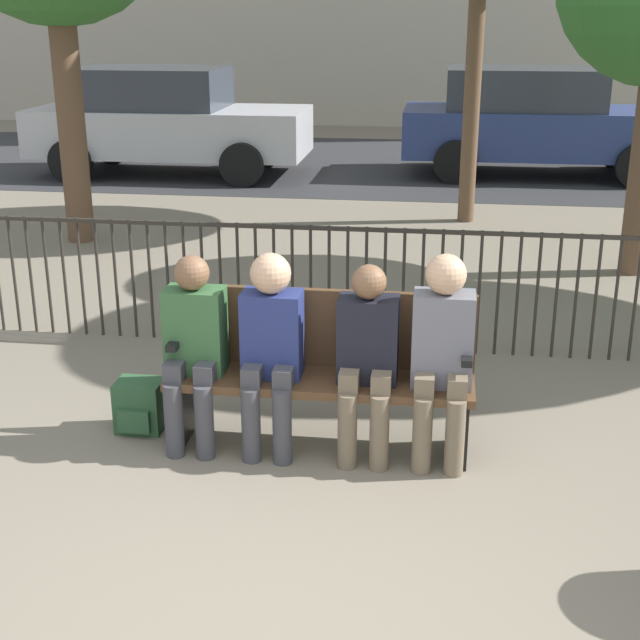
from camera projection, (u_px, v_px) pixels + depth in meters
park_bench at (322, 365)px, 5.22m from camera, size 1.78×0.45×0.92m
seated_person_0 at (194, 342)px, 5.14m from camera, size 0.34×0.39×1.16m
seated_person_1 at (271, 341)px, 5.07m from camera, size 0.34×0.39×1.19m
seated_person_2 at (367, 352)px, 5.01m from camera, size 0.34×0.39×1.14m
seated_person_3 at (442, 347)px, 4.94m from camera, size 0.34×0.39×1.22m
backpack at (140, 406)px, 5.47m from camera, size 0.28×0.26×0.32m
fence_railing at (348, 277)px, 6.68m from camera, size 9.01×0.03×0.95m
street_surface at (403, 164)px, 14.83m from camera, size 24.00×6.00×0.01m
parked_car_0 at (165, 120)px, 13.71m from camera, size 4.20×1.94×1.62m
parked_car_1 at (536, 120)px, 13.61m from camera, size 4.20×1.94×1.62m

